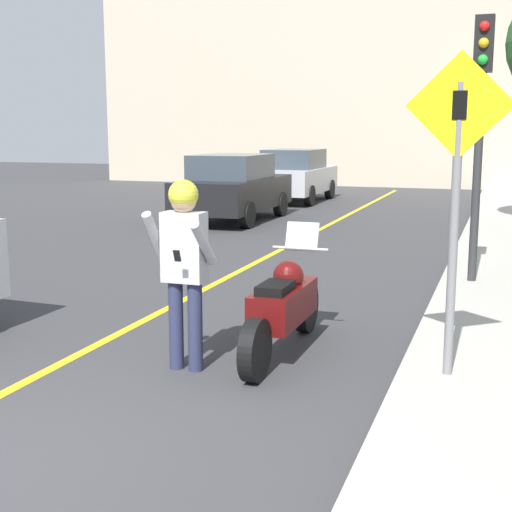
# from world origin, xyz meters

# --- Properties ---
(road_center_line) EXTENTS (0.12, 36.00, 0.01)m
(road_center_line) POSITION_xyz_m (-0.60, 6.00, 0.00)
(road_center_line) COLOR yellow
(road_center_line) RESTS_ON ground
(building_backdrop) EXTENTS (28.00, 1.20, 9.99)m
(building_backdrop) POSITION_xyz_m (0.00, 26.00, 4.99)
(building_backdrop) COLOR beige
(building_backdrop) RESTS_ON ground
(motorcycle) EXTENTS (0.62, 2.33, 1.28)m
(motorcycle) POSITION_xyz_m (1.37, 3.13, 0.49)
(motorcycle) COLOR black
(motorcycle) RESTS_ON ground
(person_biker) EXTENTS (0.59, 0.49, 1.82)m
(person_biker) POSITION_xyz_m (0.63, 2.34, 1.13)
(person_biker) COLOR #282D4C
(person_biker) RESTS_ON ground
(crossing_sign) EXTENTS (0.91, 0.08, 2.81)m
(crossing_sign) POSITION_xyz_m (3.03, 2.71, 1.80)
(crossing_sign) COLOR slate
(crossing_sign) RESTS_ON sidewalk_curb
(traffic_light) EXTENTS (0.26, 0.30, 3.71)m
(traffic_light) POSITION_xyz_m (3.03, 6.98, 2.69)
(traffic_light) COLOR #2D2D30
(traffic_light) RESTS_ON sidewalk_curb
(parked_car_black) EXTENTS (1.88, 4.20, 1.68)m
(parked_car_black) POSITION_xyz_m (-3.09, 13.20, 0.86)
(parked_car_black) COLOR black
(parked_car_black) RESTS_ON ground
(parked_car_silver) EXTENTS (1.88, 4.20, 1.68)m
(parked_car_silver) POSITION_xyz_m (-3.02, 18.53, 0.86)
(parked_car_silver) COLOR black
(parked_car_silver) RESTS_ON ground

